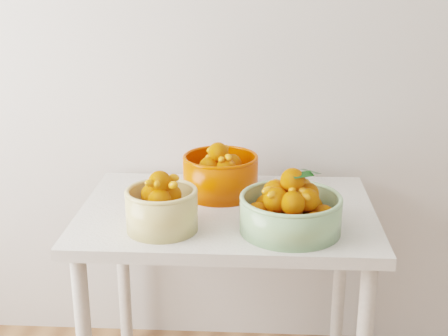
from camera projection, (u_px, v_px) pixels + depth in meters
The scene contains 4 objects.
table at pixel (227, 234), 2.16m from camera, with size 1.00×0.70×0.75m.
bowl_cream at pixel (162, 207), 1.94m from camera, with size 0.26×0.26×0.19m.
bowl_green at pixel (290, 210), 1.93m from camera, with size 0.35×0.35×0.20m.
bowl_orange at pixel (221, 174), 2.23m from camera, with size 0.34×0.34×0.19m.
Camera 1 is at (-0.06, -0.37, 1.55)m, focal length 50.00 mm.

